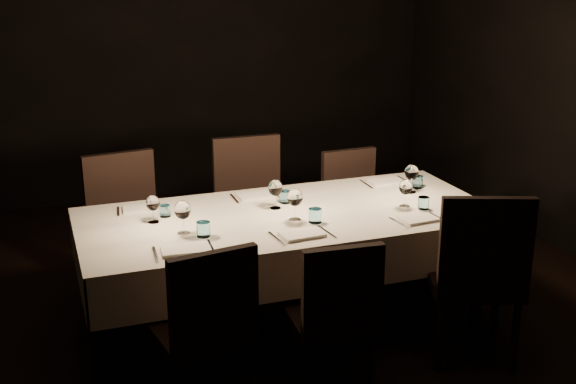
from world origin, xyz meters
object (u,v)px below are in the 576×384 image
object	(u,v)px
chair_near_right	(477,271)
chair_far_center	(252,204)
chair_far_right	(354,204)
chair_near_center	(335,310)
chair_far_left	(127,222)
dining_table	(288,225)
chair_near_left	(206,323)

from	to	relation	value
chair_near_right	chair_far_center	bearing A→B (deg)	-41.07
chair_near_right	chair_far_center	distance (m)	1.79
chair_near_right	chair_far_right	bearing A→B (deg)	-66.38
chair_near_center	chair_far_center	xyz separation A→B (m)	(0.04, 1.62, 0.07)
chair_near_right	chair_far_center	xyz separation A→B (m)	(-0.84, 1.58, -0.01)
chair_far_left	chair_far_center	xyz separation A→B (m)	(0.90, 0.06, 0.01)
chair_far_center	chair_far_left	bearing A→B (deg)	-174.66
chair_far_right	chair_far_center	bearing A→B (deg)	171.18
dining_table	chair_near_left	distance (m)	1.04
chair_near_center	chair_far_left	world-z (taller)	chair_far_left
chair_far_right	chair_near_right	bearing A→B (deg)	-89.54
chair_near_left	chair_far_left	distance (m)	1.53
chair_near_left	chair_far_right	xyz separation A→B (m)	(1.49, 1.48, -0.02)
chair_far_center	dining_table	bearing A→B (deg)	-89.46
dining_table	chair_far_right	distance (m)	1.09
chair_near_center	chair_far_center	bearing A→B (deg)	-87.45
chair_near_left	chair_far_center	xyz separation A→B (m)	(0.72, 1.57, 0.04)
chair_near_right	chair_near_left	bearing A→B (deg)	20.57
chair_near_right	chair_far_right	xyz separation A→B (m)	(-0.07, 1.49, -0.07)
chair_near_right	chair_far_right	distance (m)	1.50
chair_near_left	chair_near_right	size ratio (longest dim) A/B	0.90
chair_near_right	chair_far_left	distance (m)	2.31
chair_near_right	chair_far_left	world-z (taller)	chair_near_right
chair_far_left	chair_near_right	bearing A→B (deg)	-49.41
dining_table	chair_near_left	world-z (taller)	chair_near_left
chair_far_center	chair_near_center	bearing A→B (deg)	-89.75
dining_table	chair_near_center	world-z (taller)	chair_near_center
chair_near_left	chair_far_left	world-z (taller)	chair_far_left
chair_far_center	chair_near_right	bearing A→B (deg)	-60.13
chair_near_left	chair_near_center	distance (m)	0.68
dining_table	chair_far_left	xyz separation A→B (m)	(-0.88, 0.76, -0.14)
dining_table	chair_far_right	size ratio (longest dim) A/B	2.81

